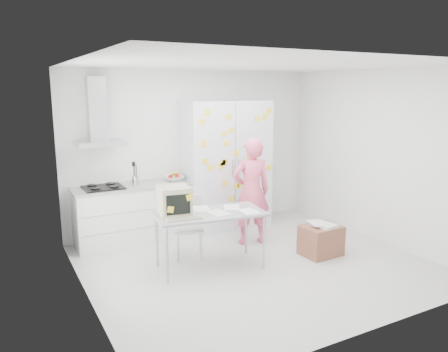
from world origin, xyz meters
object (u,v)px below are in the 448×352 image
person (251,191)px  cardboard_box (321,240)px  chair (189,222)px  desk (188,207)px

person → cardboard_box: 1.27m
chair → desk: bearing=-92.9°
desk → person: bearing=28.4°
desk → chair: (0.22, 0.47, -0.37)m
person → chair: size_ratio=1.88×
desk → cardboard_box: bearing=-4.9°
person → chair: 1.11m
cardboard_box → person: bearing=125.0°
cardboard_box → desk: bearing=167.3°
cardboard_box → chair: bearing=152.2°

